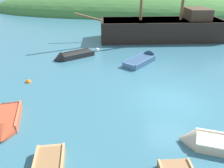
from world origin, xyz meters
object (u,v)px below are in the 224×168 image
Objects in this scene: buoy_orange at (28,82)px; sailing_ship at (163,32)px; rowboat_center at (71,57)px; rowboat_far at (6,124)px; rowboat_outer_left at (215,145)px; buoy_white at (97,50)px; rowboat_outer_right at (143,60)px.

sailing_ship is at bearing 48.98° from buoy_orange.
rowboat_center reaches higher than rowboat_far.
rowboat_outer_left reaches higher than rowboat_far.
rowboat_far is 12.21m from buoy_white.
rowboat_center is at bearing 120.54° from rowboat_outer_right.
sailing_ship is 18.58m from rowboat_far.
buoy_orange is (-0.90, 4.67, -0.12)m from rowboat_far.
sailing_ship reaches higher than rowboat_far.
sailing_ship reaches higher than rowboat_outer_left.
sailing_ship is at bearing -77.44° from rowboat_outer_left.
rowboat_outer_right is 10.16× the size of buoy_white.
rowboat_outer_right reaches higher than rowboat_far.
sailing_ship is 7.78m from buoy_white.
rowboat_far is at bearing 53.72° from sailing_ship.
rowboat_outer_right is at bearing 29.74° from buoy_orange.
buoy_white is at bearing 64.02° from buoy_orange.
sailing_ship is at bearing 16.46° from rowboat_outer_right.
rowboat_outer_left is 14.22m from buoy_white.
rowboat_outer_left reaches higher than buoy_orange.
rowboat_outer_left is 11.42m from buoy_orange.
rowboat_center is (-8.31, -6.70, -0.67)m from sailing_ship.
rowboat_outer_left is (9.18, -0.71, 0.01)m from rowboat_far.
buoy_orange is at bearing 42.09° from sailing_ship.
rowboat_outer_left is at bearing 83.35° from sailing_ship.
buoy_white is at bearing -50.30° from rowboat_outer_left.
sailing_ship is at bearing 179.61° from rowboat_center.
rowboat_outer_right reaches higher than rowboat_outer_left.
rowboat_outer_left is at bearing -131.39° from rowboat_outer_right.
sailing_ship reaches higher than buoy_white.
rowboat_outer_left is 9.41× the size of buoy_orange.
sailing_ship is 15.27m from buoy_orange.
buoy_orange is (-10.01, -11.51, -0.81)m from sailing_ship.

